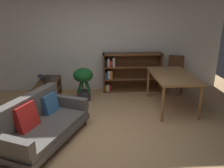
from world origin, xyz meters
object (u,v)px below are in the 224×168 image
object	(u,v)px
open_laptop	(48,78)
desk_speaker	(47,81)
potted_floor_plant	(83,80)
bookshelf	(129,72)
dining_table	(172,78)
media_console	(48,92)
dining_chair_near	(175,71)
fabric_couch	(39,122)

from	to	relation	value
open_laptop	desk_speaker	distance (m)	0.54
potted_floor_plant	bookshelf	size ratio (longest dim) A/B	0.52
desk_speaker	dining_table	bearing A→B (deg)	-5.14
media_console	desk_speaker	distance (m)	0.47
dining_table	dining_chair_near	world-z (taller)	dining_chair_near
potted_floor_plant	desk_speaker	bearing A→B (deg)	-159.84
dining_chair_near	bookshelf	distance (m)	1.27
media_console	dining_table	xyz separation A→B (m)	(2.88, -0.53, 0.46)
fabric_couch	bookshelf	world-z (taller)	bookshelf
bookshelf	open_laptop	bearing A→B (deg)	-167.62
media_console	desk_speaker	xyz separation A→B (m)	(0.07, -0.28, 0.37)
open_laptop	desk_speaker	world-z (taller)	desk_speaker
desk_speaker	media_console	bearing A→B (deg)	103.38
dining_chair_near	dining_table	bearing A→B (deg)	-112.00
fabric_couch	desk_speaker	bearing A→B (deg)	95.31
desk_speaker	open_laptop	bearing A→B (deg)	101.42
dining_table	bookshelf	world-z (taller)	bookshelf
dining_table	potted_floor_plant	bearing A→B (deg)	164.81
bookshelf	fabric_couch	bearing A→B (deg)	-126.96
dining_table	fabric_couch	bearing A→B (deg)	-155.19
media_console	dining_chair_near	distance (m)	3.39
fabric_couch	open_laptop	xyz separation A→B (m)	(-0.24, 2.01, 0.18)
bookshelf	dining_chair_near	bearing A→B (deg)	-5.77
bookshelf	media_console	bearing A→B (deg)	-161.08
open_laptop	bookshelf	distance (m)	2.16
potted_floor_plant	bookshelf	xyz separation A→B (m)	(1.20, 0.69, 0.01)
fabric_couch	media_console	bearing A→B (deg)	96.60
fabric_couch	bookshelf	xyz separation A→B (m)	(1.86, 2.47, 0.18)
desk_speaker	bookshelf	xyz separation A→B (m)	(2.00, 0.99, -0.09)
media_console	desk_speaker	bearing A→B (deg)	-76.62
media_console	dining_chair_near	bearing A→B (deg)	9.91
potted_floor_plant	dining_chair_near	world-z (taller)	dining_chair_near
media_console	bookshelf	world-z (taller)	bookshelf
media_console	dining_table	size ratio (longest dim) A/B	0.82
fabric_couch	dining_chair_near	world-z (taller)	dining_chair_near
dining_chair_near	potted_floor_plant	bearing A→B (deg)	-167.06
media_console	potted_floor_plant	size ratio (longest dim) A/B	1.45
media_console	dining_table	distance (m)	2.96
desk_speaker	dining_chair_near	bearing A→B (deg)	14.76
open_laptop	desk_speaker	size ratio (longest dim) A/B	1.76
desk_speaker	potted_floor_plant	distance (m)	0.86
desk_speaker	bookshelf	distance (m)	2.23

